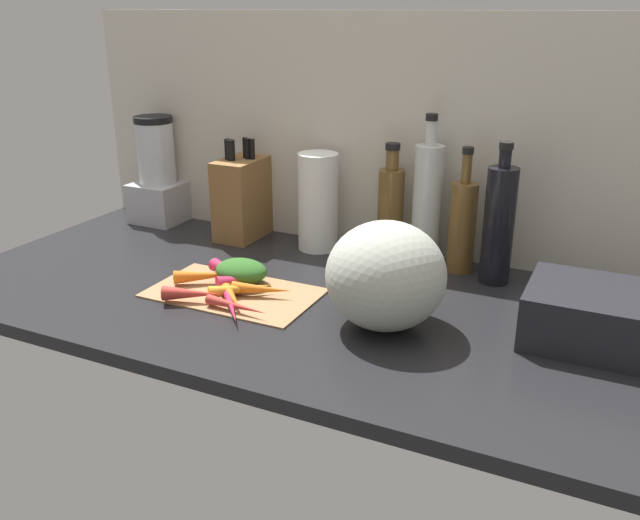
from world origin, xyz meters
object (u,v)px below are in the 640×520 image
carrot_7 (242,280)px  bottle_1 (427,204)px  carrot_1 (262,289)px  bottle_3 (499,224)px  cutting_board (234,292)px  blender_appliance (158,177)px  paper_towel_roll (318,202)px  bottle_2 (462,225)px  carrot_4 (206,276)px  knife_block (243,197)px  winter_squash (386,276)px  carrot_2 (231,306)px  carrot_6 (192,294)px  carrot_8 (237,306)px  carrot_5 (235,274)px  dish_rack (606,318)px  carrot_3 (241,289)px  bottle_0 (390,210)px  carrot_0 (232,297)px

carrot_7 → bottle_1: 49.17cm
carrot_1 → bottle_3: bottle_3 is taller
cutting_board → blender_appliance: size_ratio=1.21×
paper_towel_roll → bottle_2: bottle_2 is taller
carrot_4 → knife_block: (-11.03, 34.19, 8.95)cm
carrot_1 → winter_squash: bearing=-1.7°
carrot_2 → carrot_6: size_ratio=1.20×
bottle_1 → carrot_8: bearing=-119.4°
winter_squash → bottle_1: (-3.61, 37.87, 4.62)cm
carrot_5 → dish_rack: bearing=3.6°
carrot_7 → winter_squash: 36.57cm
cutting_board → carrot_8: (6.56, -8.93, 1.49)cm
bottle_3 → carrot_4: bearing=-152.2°
carrot_3 → winter_squash: 34.53cm
cutting_board → bottle_3: bottle_3 is taller
bottle_1 → carrot_5: bearing=-138.3°
carrot_6 → carrot_7: (5.87, 11.02, 0.12)cm
carrot_8 → bottle_1: 54.95cm
carrot_2 → bottle_0: 51.56cm
paper_towel_roll → bottle_3: bearing=-3.6°
carrot_6 → bottle_2: (47.14, 45.04, 9.27)cm
carrot_0 → carrot_1: 7.25cm
blender_appliance → bottle_2: (92.06, -1.40, -1.74)cm
cutting_board → carrot_0: carrot_0 is taller
carrot_8 → bottle_3: bottle_3 is taller
carrot_4 → winter_squash: bearing=-2.5°
carrot_0 → carrot_6: bearing=-161.2°
winter_squash → carrot_4: bearing=177.5°
carrot_8 → bottle_3: size_ratio=0.46×
carrot_3 → blender_appliance: bearing=143.6°
carrot_0 → bottle_0: bottle_0 is taller
bottle_1 → bottle_2: size_ratio=1.23×
carrot_6 → bottle_1: (37.75, 46.13, 13.11)cm
paper_towel_roll → bottle_1: (28.94, 1.53, 2.74)cm
carrot_3 → carrot_4: size_ratio=0.97×
cutting_board → carrot_6: carrot_6 is taller
carrot_3 → bottle_2: bottle_2 is taller
winter_squash → bottle_3: (14.93, 33.34, 3.27)cm
carrot_2 → knife_block: knife_block is taller
knife_block → carrot_4: bearing=-72.1°
winter_squash → carrot_7: bearing=175.5°
carrot_0 → paper_towel_roll: size_ratio=0.42×
winter_squash → blender_appliance: 94.39cm
cutting_board → carrot_5: (-3.15, 5.43, 2.00)cm
paper_towel_roll → bottle_0: bottle_0 is taller
carrot_3 → bottle_2: size_ratio=0.47×
cutting_board → dish_rack: 77.80cm
knife_block → winter_squash: bearing=-33.0°
carrot_3 → dish_rack: size_ratio=0.49×
carrot_8 → paper_towel_roll: paper_towel_roll is taller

